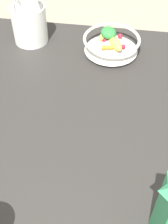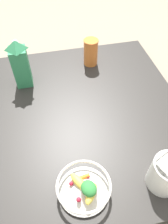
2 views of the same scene
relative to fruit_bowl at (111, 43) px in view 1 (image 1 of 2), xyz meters
The scene contains 4 objects.
ground_plane 0.37m from the fruit_bowl, 95.89° to the right, with size 6.00×6.00×0.00m, color gray.
countertop 0.37m from the fruit_bowl, 95.89° to the right, with size 1.02×1.02×0.05m.
fruit_bowl is the anchor object (origin of this frame).
yogurt_tub 0.28m from the fruit_bowl, behind, with size 0.12×0.13×0.27m.
Camera 1 is at (0.08, -0.51, 0.68)m, focal length 50.00 mm.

